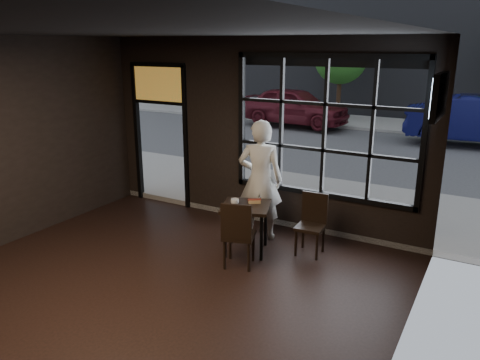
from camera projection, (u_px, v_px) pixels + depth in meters
The scene contains 15 objects.
floor at pixel (119, 314), 5.54m from camera, with size 6.00×7.00×0.02m, color black.
ceiling at pixel (96, 30), 4.64m from camera, with size 6.00×7.00×0.02m, color black.
wall_right at pixel (390, 239), 3.67m from camera, with size 0.04×7.00×3.20m, color black.
window_frame at pixel (324, 128), 7.39m from camera, with size 3.06×0.12×2.28m, color black.
stained_transom at pixel (159, 84), 8.80m from camera, with size 1.20×0.06×0.70m, color orange.
street_asphalt at pixel (430, 102), 25.58m from camera, with size 60.00×41.00×0.04m, color #545456.
cafe_table at pixel (246, 228), 7.10m from camera, with size 0.70×0.70×0.76m, color black.
chair_near at pixel (239, 233), 6.62m from camera, with size 0.43×0.43×0.99m, color black.
chair_window at pixel (310, 225), 6.99m from camera, with size 0.40×0.40×0.93m, color black.
man at pixel (260, 180), 7.49m from camera, with size 0.71×0.47×1.95m, color silver.
hotdog at pixel (254, 201), 7.07m from camera, with size 0.20×0.08×0.06m, color tan, non-canonical shape.
cup at pixel (235, 202), 6.99m from camera, with size 0.12×0.12×0.10m, color silver.
tv at pixel (440, 96), 5.73m from camera, with size 0.11×0.96×0.56m, color black.
maroon_car at pixel (294, 106), 17.63m from camera, with size 1.66×4.12×1.40m, color #58151F.
tree_left at pixel (341, 58), 18.60m from camera, with size 2.11×2.11×3.60m.
Camera 1 is at (3.65, -3.53, 3.08)m, focal length 35.00 mm.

